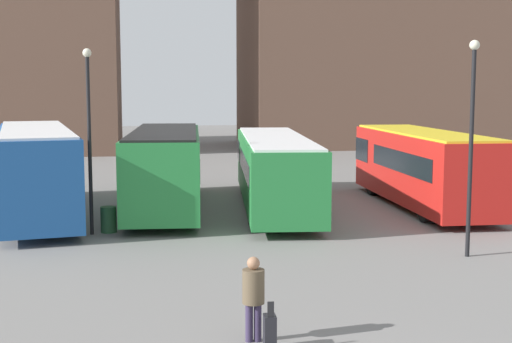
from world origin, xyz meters
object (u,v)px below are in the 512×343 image
(bus_3, at_px, (422,166))
(traveler, at_px, (253,291))
(suitcase, at_px, (270,332))
(trash_bin, at_px, (109,219))
(lamp_post_0, at_px, (89,127))
(lamp_post_1, at_px, (472,132))
(bus_0, at_px, (36,168))
(bus_1, at_px, (165,166))
(bus_2, at_px, (275,168))

(bus_3, bearing_deg, traveler, 148.95)
(suitcase, bearing_deg, trash_bin, 19.27)
(lamp_post_0, height_order, lamp_post_1, lamp_post_1)
(bus_0, xyz_separation_m, traveler, (5.79, -14.35, -0.81))
(bus_0, height_order, lamp_post_1, lamp_post_1)
(bus_0, xyz_separation_m, trash_bin, (2.73, -3.59, -1.35))
(bus_1, bearing_deg, trash_bin, 158.33)
(bus_0, bearing_deg, lamp_post_0, -159.37)
(bus_2, xyz_separation_m, trash_bin, (-6.29, -3.85, -1.13))
(bus_1, relative_size, trash_bin, 12.70)
(lamp_post_0, bearing_deg, trash_bin, 26.39)
(lamp_post_1, bearing_deg, bus_2, 113.06)
(bus_1, xyz_separation_m, suitcase, (1.25, -15.36, -1.36))
(traveler, xyz_separation_m, lamp_post_1, (7.03, 5.67, 2.56))
(bus_1, height_order, traveler, bus_1)
(lamp_post_1, bearing_deg, bus_1, 131.14)
(bus_2, bearing_deg, suitcase, 174.92)
(bus_3, height_order, traveler, bus_3)
(traveler, bearing_deg, bus_1, 6.88)
(bus_1, distance_m, trash_bin, 4.78)
(suitcase, distance_m, trash_bin, 11.69)
(bus_2, xyz_separation_m, lamp_post_1, (3.80, -8.94, 1.96))
(bus_0, height_order, bus_3, bus_0)
(suitcase, bearing_deg, bus_3, -28.66)
(traveler, relative_size, lamp_post_1, 0.27)
(bus_2, height_order, trash_bin, bus_2)
(bus_1, height_order, lamp_post_0, lamp_post_0)
(traveler, distance_m, lamp_post_1, 9.39)
(trash_bin, bearing_deg, lamp_post_1, -26.77)
(lamp_post_1, bearing_deg, trash_bin, 153.23)
(bus_3, height_order, lamp_post_0, lamp_post_0)
(bus_2, bearing_deg, trash_bin, 127.64)
(bus_1, height_order, bus_3, bus_1)
(bus_0, relative_size, trash_bin, 13.57)
(lamp_post_1, bearing_deg, bus_0, 145.91)
(bus_2, height_order, suitcase, bus_2)
(bus_0, relative_size, lamp_post_1, 1.92)
(lamp_post_0, bearing_deg, bus_0, 119.82)
(lamp_post_1, distance_m, trash_bin, 11.72)
(bus_2, relative_size, lamp_post_0, 2.11)
(traveler, bearing_deg, trash_bin, 18.82)
(bus_1, relative_size, lamp_post_1, 1.79)
(suitcase, bearing_deg, bus_2, -8.33)
(suitcase, distance_m, lamp_post_1, 9.70)
(bus_1, bearing_deg, traveler, -171.53)
(bus_1, relative_size, lamp_post_0, 1.81)
(bus_1, xyz_separation_m, trash_bin, (-2.03, -4.13, -1.26))
(bus_0, bearing_deg, bus_3, -100.67)
(traveler, relative_size, trash_bin, 1.91)
(trash_bin, bearing_deg, bus_0, 127.29)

